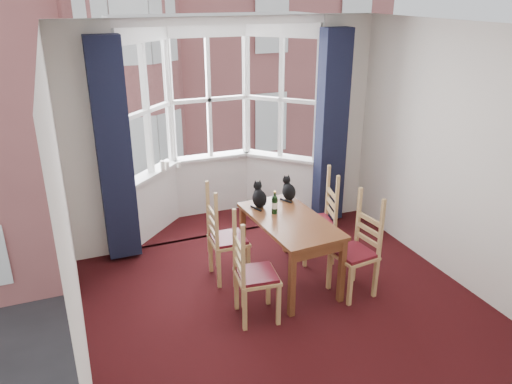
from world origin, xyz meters
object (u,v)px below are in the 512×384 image
cat_right (289,190)px  cat_left (259,197)px  chair_right_far (323,223)px  wine_bottle (275,204)px  candle_tall (163,166)px  dining_table (290,228)px  candle_extra (179,165)px  chair_left_near (248,277)px  chair_left_far (221,241)px  chair_right_near (360,252)px  candle_short (167,165)px

cat_right → cat_left: bearing=-169.7°
chair_right_far → wine_bottle: (-0.71, -0.12, 0.41)m
chair_right_far → candle_tall: 2.22m
cat_left → candle_tall: cat_left is taller
dining_table → candle_extra: 2.00m
chair_left_near → chair_left_far: bearing=90.9°
dining_table → cat_left: size_ratio=4.34×
dining_table → chair_right_near: (0.62, -0.47, -0.19)m
wine_bottle → candle_extra: size_ratio=3.19×
chair_left_far → candle_tall: size_ratio=6.69×
chair_right_near → cat_right: bearing=112.2°
candle_short → chair_right_near: bearing=-55.5°
cat_right → wine_bottle: (-0.32, -0.31, 0.00)m
dining_table → chair_right_near: bearing=-37.2°
chair_left_near → cat_right: (0.90, 1.00, 0.41)m
cat_left → candle_tall: size_ratio=2.25×
cat_right → chair_right_far: bearing=-26.0°
wine_bottle → chair_left_near: bearing=-130.3°
chair_left_far → cat_left: bearing=12.0°
chair_left_near → candle_short: 2.35m
chair_left_near → candle_short: size_ratio=8.18×
cat_left → candle_short: cat_left is taller
cat_left → wine_bottle: size_ratio=1.17×
chair_left_far → candle_short: bearing=99.7°
dining_table → wine_bottle: bearing=116.3°
chair_left_far → wine_bottle: bearing=-12.4°
chair_right_far → candle_short: size_ratio=8.18×
wine_bottle → candle_extra: (-0.68, 1.62, 0.03)m
candle_short → wine_bottle: bearing=-62.2°
cat_right → wine_bottle: cat_right is taller
dining_table → chair_left_far: chair_left_far is taller
wine_bottle → chair_right_far: bearing=9.9°
candle_short → dining_table: bearing=-62.4°
chair_left_near → chair_right_near: same height
chair_right_far → cat_right: bearing=154.0°
chair_right_far → candle_extra: size_ratio=11.15×
candle_tall → chair_right_near: bearing=-54.0°
dining_table → wine_bottle: size_ratio=5.09×
chair_left_near → cat_left: (0.50, 0.93, 0.42)m
chair_left_near → candle_short: candle_short is taller
dining_table → chair_left_far: bearing=154.8°
candle_tall → candle_extra: 0.23m
chair_right_near → chair_right_far: size_ratio=1.00×
candle_tall → candle_short: (0.07, 0.03, -0.01)m
candle_extra → chair_right_far: bearing=-47.2°
chair_left_near → cat_right: cat_right is taller
dining_table → cat_right: size_ratio=4.58×
chair_left_near → chair_left_far: size_ratio=1.00×
cat_left → candle_short: 1.56m
chair_left_far → chair_left_near: bearing=-89.1°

